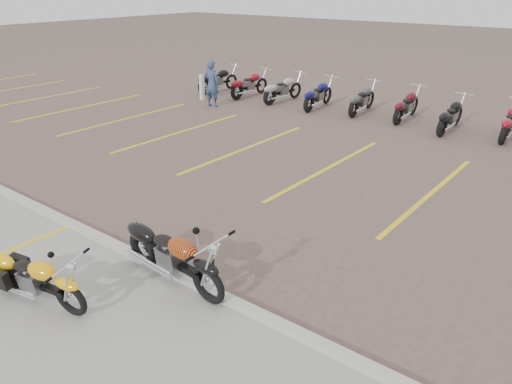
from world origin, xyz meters
TOP-DOWN VIEW (x-y plane):
  - ground at (0.00, 0.00)m, footprint 100.00×100.00m
  - concrete_apron at (0.00, -4.50)m, footprint 60.00×5.00m
  - curb at (0.00, -2.00)m, footprint 60.00×0.18m
  - parking_stripes at (0.00, 4.00)m, footprint 38.00×5.50m
  - yellow_cruiser at (-0.48, -3.72)m, footprint 1.96×0.49m
  - flame_cruiser at (0.74, -2.08)m, footprint 2.27×0.38m
  - person_a at (-6.99, 7.20)m, footprint 0.69×0.50m
  - bollard at (-8.07, 7.77)m, footprint 0.16×0.16m
  - bg_bike_row at (-0.37, 9.59)m, footprint 17.15×2.00m

SIDE VIEW (x-z plane):
  - ground at x=0.00m, z-range 0.00..0.00m
  - parking_stripes at x=0.00m, z-range 0.00..0.01m
  - concrete_apron at x=0.00m, z-range 0.00..0.01m
  - curb at x=0.00m, z-range 0.00..0.12m
  - yellow_cruiser at x=-0.48m, z-range 0.00..0.81m
  - flame_cruiser at x=0.74m, z-range 0.00..0.93m
  - bollard at x=-8.07m, z-range 0.00..1.00m
  - bg_bike_row at x=-0.37m, z-range 0.00..1.10m
  - person_a at x=-6.99m, z-range 0.00..1.73m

